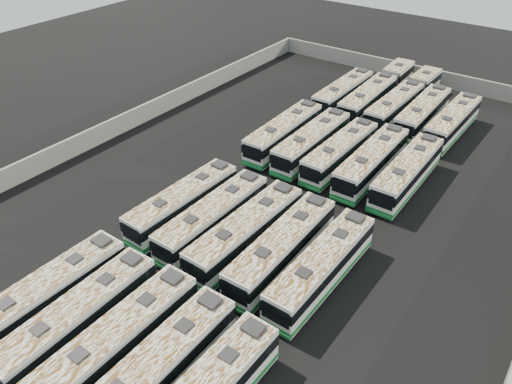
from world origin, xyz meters
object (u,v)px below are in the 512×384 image
bus_midback_far_right (407,173)px  bus_back_right (422,113)px  bus_midfront_far_left (183,203)px  bus_midfront_center (246,232)px  bus_midback_center (340,152)px  bus_back_far_right (452,122)px  bus_front_center (118,341)px  bus_front_left (79,318)px  bus_back_left (378,91)px  bus_midback_far_left (284,133)px  bus_front_right (155,372)px  bus_midback_left (312,142)px  bus_midfront_right (282,248)px  bus_midfront_far_right (321,267)px  bus_back_center (405,99)px  bus_midfront_left (213,218)px  bus_midback_right (371,162)px  bus_back_far_left (343,93)px  bus_front_far_left (47,295)px

bus_midback_far_right → bus_back_right: size_ratio=1.00×
bus_midfront_far_left → bus_midfront_center: size_ratio=0.96×
bus_midfront_center → bus_midback_center: bus_midfront_center is taller
bus_back_far_right → bus_front_center: bearing=-98.0°
bus_front_left → bus_midfront_far_left: bus_front_left is taller
bus_front_center → bus_back_left: size_ratio=0.64×
bus_front_center → bus_midback_far_left: size_ratio=0.99×
bus_midback_far_left → bus_front_center: bearing=-77.9°
bus_back_left → bus_midfront_far_left: bearing=-97.3°
bus_front_right → bus_midback_far_left: (-10.52, 29.70, -0.00)m
bus_midback_far_left → bus_midback_left: 3.56m
bus_midback_far_right → bus_back_far_right: (-0.04, 13.43, -0.04)m
bus_midfront_right → bus_midfront_far_right: 3.52m
bus_midfront_right → bus_back_right: (-0.02, 29.71, -0.02)m
bus_midback_center → bus_back_far_right: bearing=63.4°
bus_front_center → bus_midfront_far_left: bus_front_center is taller
bus_back_center → bus_back_right: bus_back_right is taller
bus_front_right → bus_midfront_far_right: bearing=75.5°
bus_midfront_center → bus_midfront_left: bearing=-178.4°
bus_midback_right → bus_midback_center: bearing=179.8°
bus_midfront_center → bus_back_far_left: 30.50m
bus_back_right → bus_back_far_right: bearing=-2.8°
bus_midfront_far_right → bus_back_far_left: size_ratio=1.02×
bus_midback_center → bus_midback_far_right: bus_midback_far_right is taller
bus_midfront_center → bus_midback_far_right: (7.01, 16.23, -0.02)m
bus_midfront_left → bus_front_right: bearing=-62.7°
bus_midback_right → bus_midback_far_right: size_ratio=1.01×
bus_midfront_center → bus_midfront_right: (3.42, 0.08, -0.00)m
bus_midback_right → bus_midfront_right: bearing=-90.5°
bus_midback_far_left → bus_back_far_left: 13.51m
bus_midfront_right → bus_midback_center: bus_midfront_right is taller
bus_back_right → bus_midback_far_right: bearing=-75.9°
bus_front_left → bus_midback_right: bus_midback_right is taller
bus_front_right → bus_midfront_far_right: bus_front_right is taller
bus_front_left → bus_back_far_right: size_ratio=1.00×
bus_midback_center → bus_back_center: bus_midback_center is taller
bus_midfront_right → bus_back_right: 29.71m
bus_midfront_far_right → bus_back_center: size_ratio=0.66×
bus_front_left → bus_midback_right: (6.93, 29.64, 0.06)m
bus_midback_right → bus_back_far_right: (3.58, 13.56, -0.05)m
bus_front_right → bus_midback_right: 29.61m
bus_front_right → bus_midfront_center: (-3.50, 13.51, 0.01)m
bus_midback_far_right → bus_back_center: (-6.96, 16.51, -0.06)m
bus_midback_far_right → bus_front_right: bearing=-97.1°
bus_back_center → bus_front_far_left: bearing=-97.7°
bus_midfront_far_right → bus_back_far_right: bearing=90.3°
bus_midback_far_right → bus_back_center: bus_midback_far_right is taller
bus_front_left → bus_midfront_left: bus_midfront_left is taller
bus_front_left → bus_midback_far_left: (-3.47, 29.73, 0.04)m
bus_back_far_right → bus_midback_center: bearing=-116.2°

